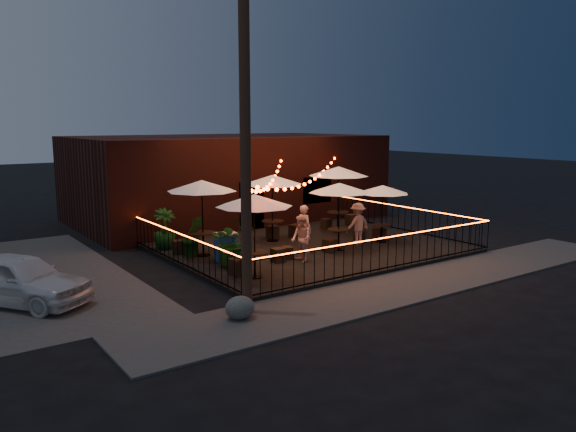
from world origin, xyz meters
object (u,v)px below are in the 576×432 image
Objects in this scene: cooler at (226,246)px; boulder at (240,308)px; cafe_table_1 at (202,187)px; cafe_table_2 at (339,189)px; cafe_table_4 at (383,190)px; cafe_table_0 at (254,202)px; cafe_table_3 at (272,181)px; cafe_table_5 at (339,172)px; utility_pole at (245,151)px.

cooler is 1.15× the size of boulder.
cafe_table_1 is 0.99× the size of cafe_table_2.
cafe_table_4 is (2.21, 0.08, -0.21)m from cafe_table_2.
cafe_table_0 is 4.56m from cafe_table_2.
cafe_table_5 is (3.23, -0.03, 0.16)m from cafe_table_3.
cafe_table_1 is at bearing 114.65° from cooler.
utility_pole is 3.10× the size of cafe_table_4.
cafe_table_4 is 0.95× the size of cafe_table_5.
utility_pole is at bearing -155.73° from cafe_table_4.
boulder is (-8.54, -3.97, -1.82)m from cafe_table_4.
cafe_table_1 is 3.32m from cafe_table_3.
cafe_table_2 is 0.91× the size of cafe_table_3.
cafe_table_4 is at bearing 24.93° from boulder.
cafe_table_3 is 1.14× the size of cafe_table_4.
cafe_table_0 is at bearing -162.62° from cafe_table_2.
cafe_table_0 is 3.51× the size of boulder.
utility_pole is at bearing -148.87° from cafe_table_2.
utility_pole is at bearing -106.04° from cafe_table_1.
utility_pole is at bearing -142.64° from cafe_table_5.
cafe_table_1 is 6.52m from cafe_table_5.
cafe_table_3 is 4.17m from cafe_table_4.
cooler is at bearing 166.59° from cafe_table_2.
cooler is at bearing -72.70° from cafe_table_1.
cafe_table_1 is 6.56m from boulder.
cafe_table_2 is at bearing -129.64° from cafe_table_5.
cafe_table_5 is (6.49, 0.61, 0.11)m from cafe_table_1.
cafe_table_0 is at bearing -129.33° from cafe_table_3.
cafe_table_5 reaches higher than cafe_table_0.
cafe_table_3 reaches higher than cafe_table_4.
cafe_table_5 reaches higher than cafe_table_4.
cooler is (-2.95, -1.65, -1.85)m from cafe_table_3.
cooler is (-6.24, 0.88, -1.51)m from cafe_table_4.
cafe_table_5 reaches higher than cafe_table_2.
cafe_table_3 is at bearing 51.96° from utility_pole.
cafe_table_1 reaches higher than cafe_table_2.
cafe_table_4 reaches higher than boulder.
boulder is (-1.98, -2.52, -2.09)m from cafe_table_0.
cafe_table_5 reaches higher than cooler.
cafe_table_4 is at bearing -37.55° from cafe_table_3.
utility_pole is 2.98× the size of cafe_table_2.
cafe_table_1 is at bearing 73.96° from utility_pole.
utility_pole reaches higher than cooler.
cafe_table_5 is (8.09, 6.18, -1.37)m from utility_pole.
cafe_table_0 is 3.05× the size of cooler.
boulder is at bearing -155.07° from cafe_table_4.
cafe_table_2 reaches higher than cooler.
boulder is (-6.33, -3.89, -2.03)m from cafe_table_2.
cafe_table_4 is 9.59m from boulder.
cafe_table_1 is 0.90× the size of cafe_table_3.
utility_pole reaches higher than cafe_table_5.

